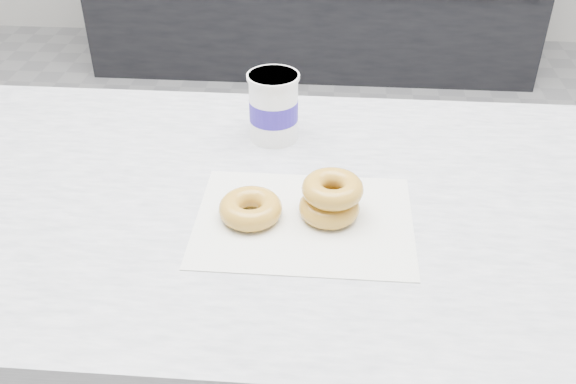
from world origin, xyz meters
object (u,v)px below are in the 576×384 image
(coffee_cup, at_px, (274,106))
(donut_stack, at_px, (331,198))
(donut_single, at_px, (251,208))
(counter, at_px, (254,373))

(coffee_cup, bearing_deg, donut_stack, -46.12)
(coffee_cup, bearing_deg, donut_single, -73.60)
(counter, relative_size, donut_stack, 30.17)
(counter, xyz_separation_m, donut_stack, (0.14, -0.05, 0.48))
(counter, xyz_separation_m, donut_single, (0.02, -0.06, 0.47))
(donut_single, bearing_deg, counter, 104.30)
(donut_single, bearing_deg, donut_stack, 6.89)
(counter, bearing_deg, coffee_cup, 82.11)
(counter, distance_m, donut_stack, 0.51)
(counter, xyz_separation_m, coffee_cup, (0.03, 0.20, 0.51))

